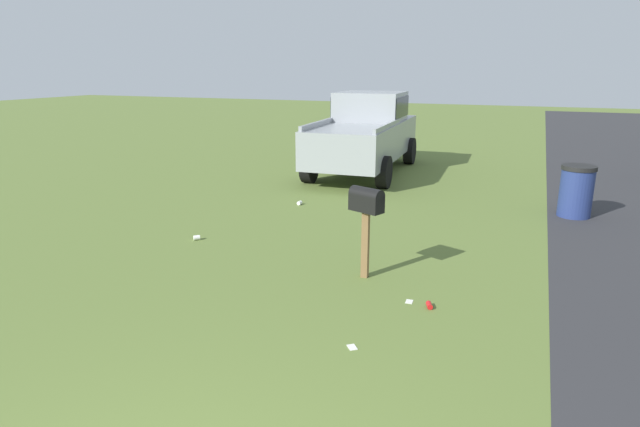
% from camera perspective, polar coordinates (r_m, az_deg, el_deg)
% --- Properties ---
extents(mailbox, '(0.36, 0.50, 1.24)m').
position_cam_1_polar(mailbox, '(6.97, 4.99, 0.72)').
color(mailbox, brown).
rests_on(mailbox, ground).
extents(pickup_truck, '(5.24, 2.33, 2.09)m').
position_cam_1_polar(pickup_truck, '(14.40, 4.97, 8.87)').
color(pickup_truck, '#93999E').
rests_on(pickup_truck, ground).
extents(trash_bin, '(0.62, 0.62, 0.98)m').
position_cam_1_polar(trash_bin, '(11.10, 25.80, 2.19)').
color(trash_bin, navy).
rests_on(trash_bin, ground).
extents(litter_cup_midfield_a, '(0.13, 0.13, 0.08)m').
position_cam_1_polar(litter_cup_midfield_a, '(8.97, -13.09, -2.54)').
color(litter_cup_midfield_a, white).
rests_on(litter_cup_midfield_a, ground).
extents(litter_wrapper_midfield_b, '(0.15, 0.14, 0.01)m').
position_cam_1_polar(litter_wrapper_midfield_b, '(5.58, 3.47, -14.12)').
color(litter_wrapper_midfield_b, silver).
rests_on(litter_wrapper_midfield_b, ground).
extents(litter_can_far_scatter, '(0.14, 0.10, 0.07)m').
position_cam_1_polar(litter_can_far_scatter, '(6.50, 11.65, -9.62)').
color(litter_can_far_scatter, red).
rests_on(litter_can_far_scatter, ground).
extents(litter_wrapper_by_mailbox, '(0.12, 0.09, 0.01)m').
position_cam_1_polar(litter_wrapper_by_mailbox, '(6.62, 9.56, -9.29)').
color(litter_wrapper_by_mailbox, silver).
rests_on(litter_wrapper_by_mailbox, ground).
extents(litter_cup_near_hydrant, '(0.11, 0.09, 0.08)m').
position_cam_1_polar(litter_cup_near_hydrant, '(10.95, -2.20, 1.14)').
color(litter_cup_near_hydrant, white).
rests_on(litter_cup_near_hydrant, ground).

